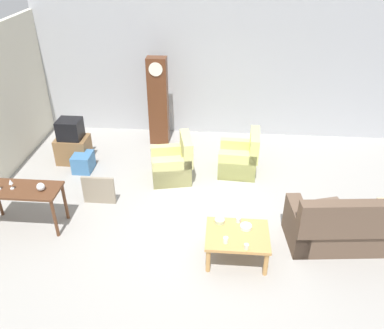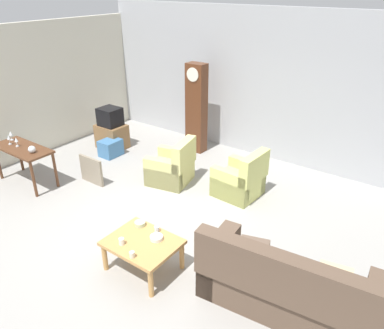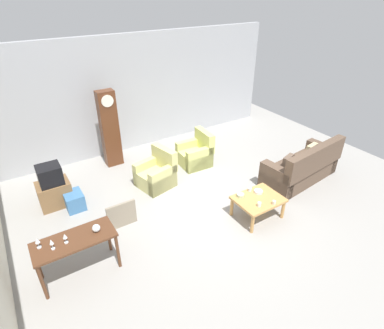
{
  "view_description": "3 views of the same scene",
  "coord_description": "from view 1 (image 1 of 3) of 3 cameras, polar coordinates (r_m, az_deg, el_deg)",
  "views": [
    {
      "loc": [
        0.18,
        -5.5,
        4.44
      ],
      "look_at": [
        -0.31,
        0.45,
        0.86
      ],
      "focal_mm": 37.14,
      "sensor_mm": 36.0,
      "label": 1
    },
    {
      "loc": [
        3.42,
        -3.76,
        3.65
      ],
      "look_at": [
        0.18,
        0.71,
        0.91
      ],
      "focal_mm": 34.85,
      "sensor_mm": 36.0,
      "label": 2
    },
    {
      "loc": [
        -3.45,
        -4.53,
        4.34
      ],
      "look_at": [
        -0.37,
        0.33,
        0.95
      ],
      "focal_mm": 29.24,
      "sensor_mm": 36.0,
      "label": 3
    }
  ],
  "objects": [
    {
      "name": "armchair_olive_near",
      "position": [
        8.04,
        -2.7,
        -0.08
      ],
      "size": [
        0.94,
        0.91,
        0.92
      ],
      "color": "#CCC67A",
      "rests_on": "ground_plane"
    },
    {
      "name": "glass_dome_cloche",
      "position": [
        6.89,
        -20.91,
        -3.01
      ],
      "size": [
        0.13,
        0.13,
        0.13
      ],
      "primitive_type": "sphere",
      "color": "silver",
      "rests_on": "console_table_dark"
    },
    {
      "name": "cup_blue_rimmed",
      "position": [
        6.3,
        6.67,
        -7.89
      ],
      "size": [
        0.07,
        0.07,
        0.08
      ],
      "primitive_type": "cylinder",
      "color": "silver",
      "rests_on": "coffee_table_wood"
    },
    {
      "name": "armchair_olive_far",
      "position": [
        8.29,
        6.9,
        0.76
      ],
      "size": [
        0.83,
        0.8,
        0.92
      ],
      "color": "#D3D775",
      "rests_on": "ground_plane"
    },
    {
      "name": "tv_crt",
      "position": [
        8.8,
        -17.13,
        4.89
      ],
      "size": [
        0.48,
        0.44,
        0.42
      ],
      "primitive_type": "cube",
      "color": "black",
      "rests_on": "tv_stand_cabinet"
    },
    {
      "name": "cup_cream_tall",
      "position": [
        5.85,
        7.81,
        -11.61
      ],
      "size": [
        0.07,
        0.07,
        0.08
      ],
      "primitive_type": "cylinder",
      "color": "beige",
      "rests_on": "coffee_table_wood"
    },
    {
      "name": "ground_plane",
      "position": [
        7.08,
        2.2,
        -7.99
      ],
      "size": [
        10.4,
        10.4,
        0.0
      ],
      "primitive_type": "plane",
      "color": "#999691"
    },
    {
      "name": "cup_white_porcelain",
      "position": [
        5.91,
        4.85,
        -10.77
      ],
      "size": [
        0.07,
        0.07,
        0.1
      ],
      "primitive_type": "cylinder",
      "color": "white",
      "rests_on": "coffee_table_wood"
    },
    {
      "name": "framed_picture_leaning",
      "position": [
        7.53,
        -13.26,
        -3.63
      ],
      "size": [
        0.6,
        0.05,
        0.55
      ],
      "primitive_type": "cube",
      "color": "gray",
      "rests_on": "ground_plane"
    },
    {
      "name": "grandfather_clock",
      "position": [
        9.18,
        -4.87,
        8.98
      ],
      "size": [
        0.44,
        0.3,
        2.05
      ],
      "color": "#562D19",
      "rests_on": "ground_plane"
    },
    {
      "name": "console_table_dark",
      "position": [
        7.16,
        -23.29,
        -3.91
      ],
      "size": [
        1.3,
        0.56,
        0.76
      ],
      "color": "#56331E",
      "rests_on": "ground_plane"
    },
    {
      "name": "couch_floral",
      "position": [
        6.9,
        22.48,
        -8.25
      ],
      "size": [
        2.18,
        1.09,
        1.04
      ],
      "color": "brown",
      "rests_on": "ground_plane"
    },
    {
      "name": "bowl_shallow_green",
      "position": [
        6.28,
        3.99,
        -8.07
      ],
      "size": [
        0.16,
        0.16,
        0.06
      ],
      "primitive_type": "cylinder",
      "color": "#B2C69E",
      "rests_on": "coffee_table_wood"
    },
    {
      "name": "storage_box_blue",
      "position": [
        8.67,
        -15.35,
        0.34
      ],
      "size": [
        0.38,
        0.47,
        0.38
      ],
      "primitive_type": "cube",
      "color": "teal",
      "rests_on": "ground_plane"
    },
    {
      "name": "bowl_white_stacked",
      "position": [
        6.21,
        7.75,
        -8.84
      ],
      "size": [
        0.18,
        0.18,
        0.06
      ],
      "primitive_type": "cylinder",
      "color": "white",
      "rests_on": "coffee_table_wood"
    },
    {
      "name": "coffee_table_wood",
      "position": [
        6.15,
        6.52,
        -10.36
      ],
      "size": [
        0.96,
        0.76,
        0.47
      ],
      "color": "tan",
      "rests_on": "ground_plane"
    },
    {
      "name": "tv_stand_cabinet",
      "position": [
        9.02,
        -16.65,
        2.07
      ],
      "size": [
        0.68,
        0.52,
        0.57
      ],
      "primitive_type": "cube",
      "color": "brown",
      "rests_on": "ground_plane"
    },
    {
      "name": "garage_door_wall",
      "position": [
        9.54,
        3.48,
        13.54
      ],
      "size": [
        8.4,
        0.16,
        3.2
      ],
      "primitive_type": "cube",
      "color": "#ADAFB5",
      "rests_on": "ground_plane"
    },
    {
      "name": "wine_glass_short",
      "position": [
        7.08,
        -24.59,
        -2.4
      ],
      "size": [
        0.07,
        0.07,
        0.19
      ],
      "color": "silver",
      "rests_on": "console_table_dark"
    }
  ]
}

